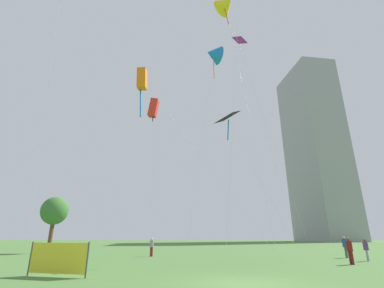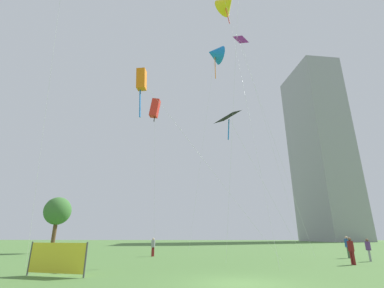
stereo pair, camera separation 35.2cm
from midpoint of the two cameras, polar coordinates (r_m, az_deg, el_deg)
ground at (r=12.55m, az=10.10°, el=-26.99°), size 280.00×280.00×0.00m
person_standing_0 at (r=28.60m, az=-8.84°, el=-20.32°), size 0.38×0.38×1.71m
person_standing_2 at (r=23.05m, az=29.78°, el=-18.54°), size 0.39×0.39×1.77m
person_standing_4 at (r=26.78m, az=32.36°, el=-17.97°), size 0.37×0.37×1.66m
person_standing_5 at (r=29.80m, az=29.13°, el=-18.07°), size 0.41×0.41×1.86m
kite_flying_0 at (r=35.24m, az=9.93°, el=20.10°), size 7.60×9.86×24.52m
kite_flying_1 at (r=38.54m, az=6.85°, el=27.07°), size 3.15×11.39×30.76m
kite_flying_3 at (r=24.92m, az=7.11°, el=5.44°), size 8.87×10.17×12.80m
kite_flying_4 at (r=34.17m, az=-8.39°, el=7.45°), size 2.43×11.74×18.07m
kite_flying_5 at (r=39.25m, az=4.24°, el=18.31°), size 5.31×5.73×26.83m
kite_flying_8 at (r=21.16m, az=-10.89°, el=13.02°), size 10.45×5.10×13.81m
park_tree_0 at (r=37.63m, az=-27.13°, el=-12.44°), size 3.14×3.14×6.41m
distant_highrise_0 at (r=126.36m, az=24.28°, el=-1.02°), size 19.92×27.75×73.72m
event_banner at (r=15.81m, az=-26.89°, el=-20.57°), size 3.27×0.67×1.59m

